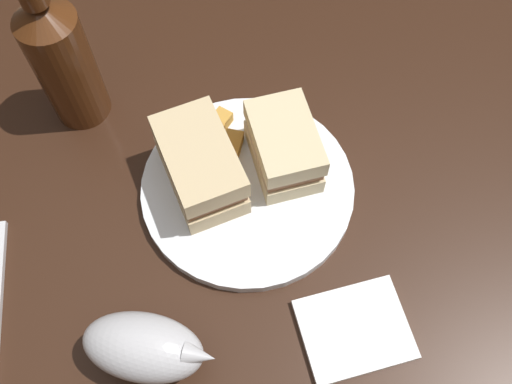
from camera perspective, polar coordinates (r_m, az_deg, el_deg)
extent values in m
plane|color=#4C4238|center=(1.34, 0.43, -15.17)|extent=(6.00, 6.00, 0.00)
cube|color=black|center=(0.99, 0.57, -11.02)|extent=(1.07, 0.93, 0.72)
cylinder|color=white|center=(0.66, -0.85, 0.38)|extent=(0.25, 0.25, 0.01)
cube|color=beige|center=(0.66, 2.74, 3.63)|extent=(0.08, 0.11, 0.03)
cube|color=#8C5B3D|center=(0.64, 2.81, 4.52)|extent=(0.07, 0.10, 0.01)
cube|color=beige|center=(0.63, 2.89, 5.46)|extent=(0.08, 0.11, 0.03)
cube|color=#CCB284|center=(0.65, -5.44, 1.76)|extent=(0.10, 0.13, 0.03)
cube|color=#8C5B3D|center=(0.63, -5.60, 2.65)|extent=(0.09, 0.13, 0.01)
cube|color=#CCB284|center=(0.61, -5.77, 3.60)|extent=(0.10, 0.13, 0.03)
cube|color=#AD702D|center=(0.66, -3.94, 2.80)|extent=(0.05, 0.04, 0.02)
cube|color=#B77F33|center=(0.67, -2.56, 4.17)|extent=(0.04, 0.05, 0.02)
cube|color=#B77F33|center=(0.68, -5.46, 5.82)|extent=(0.06, 0.04, 0.02)
cube|color=gold|center=(0.69, -3.98, 6.59)|extent=(0.04, 0.05, 0.02)
cylinder|color=#B7B7BC|center=(0.61, -10.63, -15.62)|extent=(0.04, 0.04, 0.02)
ellipsoid|color=#B7B7BC|center=(0.57, -11.21, -14.95)|extent=(0.13, 0.10, 0.06)
ellipsoid|color=#381E0F|center=(0.57, -11.34, -14.80)|extent=(0.11, 0.08, 0.02)
cone|color=#B7B7BC|center=(0.55, -5.67, -15.97)|extent=(0.04, 0.03, 0.02)
cylinder|color=#47230F|center=(0.70, -18.42, 11.63)|extent=(0.07, 0.07, 0.15)
cone|color=#47230F|center=(0.64, -20.77, 16.49)|extent=(0.07, 0.07, 0.02)
cube|color=white|center=(0.62, 9.81, -13.36)|extent=(0.12, 0.10, 0.01)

